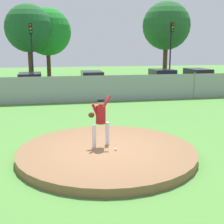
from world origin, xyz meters
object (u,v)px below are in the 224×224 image
object	(u,v)px
pitcher_youth	(100,117)
baseball	(116,149)
traffic_light_far	(171,43)
parked_car_navy	(162,80)
parked_car_champagne	(92,82)
parked_car_burgundy	(31,84)
traffic_light_near	(32,44)
parked_car_red	(197,79)
traffic_cone_orange	(139,87)

from	to	relation	value
pitcher_youth	baseball	distance (m)	1.15
pitcher_youth	traffic_light_far	world-z (taller)	traffic_light_far
parked_car_navy	parked_car_champagne	xyz separation A→B (m)	(-5.79, 0.10, -0.03)
parked_car_burgundy	traffic_light_near	size ratio (longest dim) A/B	0.85
parked_car_navy	traffic_light_near	bearing A→B (deg)	156.23
parked_car_burgundy	parked_car_champagne	xyz separation A→B (m)	(4.68, 0.32, 0.01)
parked_car_red	traffic_light_far	bearing A→B (deg)	102.88
pitcher_youth	baseball	world-z (taller)	pitcher_youth
parked_car_champagne	parked_car_red	distance (m)	9.28
pitcher_youth	traffic_cone_orange	xyz separation A→B (m)	(5.51, 14.04, -0.96)
parked_car_champagne	traffic_light_far	bearing A→B (deg)	28.42
traffic_cone_orange	parked_car_navy	bearing A→B (deg)	0.21
parked_car_red	traffic_light_near	world-z (taller)	traffic_light_near
parked_car_navy	parked_car_burgundy	world-z (taller)	parked_car_navy
parked_car_red	baseball	bearing A→B (deg)	-124.76
parked_car_champagne	parked_car_red	xyz separation A→B (m)	(9.26, 0.51, 0.01)
parked_car_champagne	traffic_light_far	distance (m)	9.98
parked_car_burgundy	baseball	bearing A→B (deg)	-76.67
traffic_light_near	traffic_light_far	distance (m)	13.06
baseball	parked_car_navy	bearing A→B (deg)	64.15
pitcher_youth	parked_car_champagne	distance (m)	14.25
baseball	traffic_light_far	distance (m)	21.78
traffic_cone_orange	traffic_light_near	bearing A→B (deg)	151.54
parked_car_burgundy	parked_car_champagne	distance (m)	4.69
parked_car_champagne	traffic_cone_orange	size ratio (longest dim) A/B	7.92
parked_car_burgundy	traffic_cone_orange	size ratio (longest dim) A/B	8.48
parked_car_red	traffic_cone_orange	distance (m)	5.49
pitcher_youth	parked_car_red	bearing A→B (deg)	53.26
parked_car_burgundy	parked_car_champagne	size ratio (longest dim) A/B	1.07
baseball	traffic_light_near	xyz separation A→B (m)	(-3.43, 19.21, 3.41)
parked_car_red	traffic_light_far	world-z (taller)	traffic_light_far
parked_car_burgundy	parked_car_red	distance (m)	13.97
parked_car_burgundy	parked_car_champagne	bearing A→B (deg)	3.86
baseball	traffic_cone_orange	size ratio (longest dim) A/B	0.13
pitcher_youth	parked_car_burgundy	world-z (taller)	pitcher_youth
parked_car_burgundy	traffic_light_near	xyz separation A→B (m)	(-0.03, 4.84, 2.94)
parked_car_navy	traffic_cone_orange	distance (m)	2.03
baseball	parked_car_navy	xyz separation A→B (m)	(7.07, 14.59, 0.52)
pitcher_youth	parked_car_champagne	size ratio (longest dim) A/B	0.39
pitcher_youth	traffic_cone_orange	bearing A→B (deg)	68.58
traffic_cone_orange	traffic_light_far	bearing A→B (deg)	45.69
parked_car_burgundy	traffic_light_far	distance (m)	14.24
pitcher_youth	parked_car_champagne	world-z (taller)	pitcher_youth
traffic_cone_orange	traffic_light_far	world-z (taller)	traffic_light_far
parked_car_red	parked_car_burgundy	bearing A→B (deg)	-176.62
baseball	parked_car_burgundy	size ratio (longest dim) A/B	0.02
parked_car_red	traffic_light_near	distance (m)	14.83
pitcher_youth	baseball	bearing A→B (deg)	-54.05
parked_car_burgundy	parked_car_red	world-z (taller)	parked_car_red
traffic_light_far	traffic_light_near	bearing A→B (deg)	179.97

